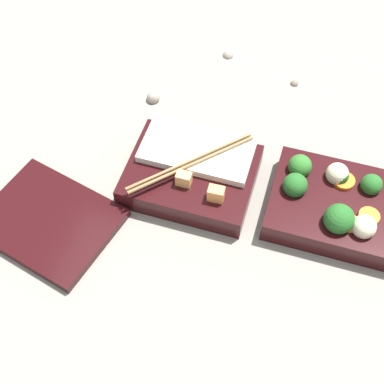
{
  "coord_description": "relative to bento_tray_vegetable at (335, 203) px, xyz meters",
  "views": [
    {
      "loc": [
        -0.04,
        0.46,
        0.67
      ],
      "look_at": [
        0.09,
        0.05,
        0.04
      ],
      "focal_mm": 50.0,
      "sensor_mm": 36.0,
      "label": 1
    }
  ],
  "objects": [
    {
      "name": "ground_plane",
      "position": [
        0.12,
        0.0,
        -0.02
      ],
      "size": [
        3.0,
        3.0,
        0.0
      ],
      "primitive_type": "plane",
      "color": "gray"
    },
    {
      "name": "bento_tray_vegetable",
      "position": [
        0.0,
        0.0,
        0.0
      ],
      "size": [
        0.19,
        0.15,
        0.07
      ],
      "color": "black",
      "rests_on": "ground_plane"
    },
    {
      "name": "pebble_1",
      "position": [
        0.1,
        -0.25,
        -0.02
      ],
      "size": [
        0.01,
        0.01,
        0.01
      ],
      "primitive_type": "sphere",
      "color": "#7A6B5B",
      "rests_on": "ground_plane"
    },
    {
      "name": "pebble_2",
      "position": [
        0.23,
        -0.29,
        -0.02
      ],
      "size": [
        0.02,
        0.02,
        0.02
      ],
      "primitive_type": "sphere",
      "color": "gray",
      "rests_on": "ground_plane"
    },
    {
      "name": "bento_tray_rice",
      "position": [
        0.21,
        0.01,
        -0.0
      ],
      "size": [
        0.19,
        0.16,
        0.06
      ],
      "color": "black",
      "rests_on": "ground_plane"
    },
    {
      "name": "bento_lid",
      "position": [
        0.39,
        0.14,
        -0.02
      ],
      "size": [
        0.22,
        0.19,
        0.01
      ],
      "primitive_type": "cube",
      "rotation": [
        0.0,
        0.0,
        -0.24
      ],
      "color": "black",
      "rests_on": "ground_plane"
    },
    {
      "name": "pebble_3",
      "position": [
        0.33,
        -0.14,
        -0.02
      ],
      "size": [
        0.02,
        0.02,
        0.02
      ],
      "primitive_type": "sphere",
      "color": "gray",
      "rests_on": "ground_plane"
    }
  ]
}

